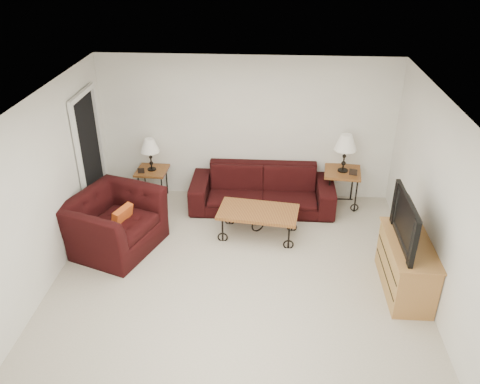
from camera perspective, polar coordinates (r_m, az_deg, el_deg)
name	(u,v)px	position (r m, az deg, el deg)	size (l,w,h in m)	color
ground	(237,280)	(6.84, -0.40, -10.20)	(5.00, 5.00, 0.00)	beige
wall_back	(247,129)	(8.40, 0.83, 7.36)	(5.00, 0.02, 2.50)	white
wall_front	(214,353)	(4.16, -3.09, -18.24)	(5.00, 0.02, 2.50)	white
wall_left	(42,195)	(6.78, -22.01, -0.29)	(0.02, 5.00, 2.50)	white
wall_right	(440,208)	(6.48, 22.21, -1.71)	(0.02, 5.00, 2.50)	white
ceiling	(236,105)	(5.63, -0.48, 10.08)	(5.00, 5.00, 0.00)	white
doorway	(90,158)	(8.22, -17.02, 3.82)	(0.08, 0.94, 2.04)	black
sofa	(262,189)	(8.33, 2.60, 0.35)	(2.42, 0.95, 0.71)	black
side_table_left	(153,184)	(8.76, -10.06, 0.90)	(0.52, 0.52, 0.57)	olive
side_table_right	(341,188)	(8.59, 11.65, 0.47)	(0.60, 0.60, 0.65)	olive
lamp_left	(150,155)	(8.52, -10.38, 4.31)	(0.32, 0.32, 0.57)	black
lamp_right	(345,153)	(8.31, 12.09, 4.45)	(0.37, 0.37, 0.65)	black
photo_frame_left	(141,171)	(8.52, -11.45, 2.45)	(0.11, 0.02, 0.10)	black
photo_frame_right	(353,172)	(8.31, 13.04, 2.27)	(0.13, 0.02, 0.11)	black
coffee_table	(258,223)	(7.62, 2.11, -3.64)	(1.21, 0.66, 0.45)	olive
armchair	(114,223)	(7.50, -14.48, -3.48)	(1.30, 1.13, 0.84)	black
throw_pillow	(122,219)	(7.36, -13.57, -3.09)	(0.38, 0.10, 0.38)	#C54319
tv_stand	(406,266)	(6.84, 18.76, -8.18)	(0.51, 1.23, 0.74)	#AE6940
television	(413,222)	(6.46, 19.52, -3.29)	(1.10, 0.14, 0.63)	black
backpack	(312,201)	(8.30, 8.37, -1.05)	(0.35, 0.27, 0.46)	black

